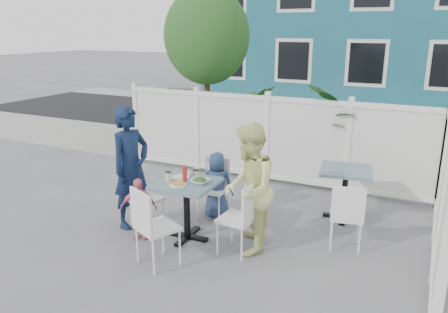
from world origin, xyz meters
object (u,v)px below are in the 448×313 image
at_px(chair_left, 142,193).
at_px(chair_right, 243,213).
at_px(woman, 249,189).
at_px(boy, 217,185).
at_px(utility_cabinet, 178,119).
at_px(main_table, 186,195).
at_px(toddler, 139,208).
at_px(chair_back, 215,183).
at_px(chair_near, 151,222).
at_px(spare_table, 345,180).
at_px(man, 131,167).

bearing_deg(chair_left, chair_right, 96.75).
bearing_deg(woman, chair_right, -29.87).
bearing_deg(chair_left, boy, 144.02).
height_order(utility_cabinet, main_table, utility_cabinet).
bearing_deg(chair_left, toddler, 39.52).
relative_size(chair_back, boy, 0.88).
bearing_deg(main_table, chair_near, -90.24).
bearing_deg(chair_near, chair_left, 155.83).
relative_size(spare_table, toddler, 0.99).
bearing_deg(chair_near, main_table, 114.55).
bearing_deg(main_table, chair_back, 91.15).
bearing_deg(chair_right, main_table, 90.44).
relative_size(main_table, man, 0.46).
xyz_separation_m(chair_left, chair_back, (0.75, 0.80, 0.01)).
bearing_deg(toddler, man, 112.91).
bearing_deg(man, chair_right, -83.07).
bearing_deg(chair_right, toddler, 103.06).
bearing_deg(spare_table, chair_near, -126.57).
bearing_deg(woman, spare_table, 129.74).
xyz_separation_m(main_table, chair_right, (0.84, -0.07, -0.08)).
bearing_deg(toddler, main_table, 0.50).
bearing_deg(chair_left, spare_table, 132.25).
bearing_deg(chair_left, man, -67.36).
distance_m(chair_right, chair_back, 1.27).
bearing_deg(utility_cabinet, toddler, -72.86).
distance_m(man, boy, 1.29).
xyz_separation_m(woman, toddler, (-1.46, -0.34, -0.40)).
bearing_deg(boy, woman, 119.99).
relative_size(chair_back, woman, 0.53).
bearing_deg(chair_near, chair_right, 66.30).
relative_size(main_table, toddler, 0.95).
bearing_deg(utility_cabinet, woman, -57.50).
bearing_deg(woman, boy, -151.60).
bearing_deg(chair_back, utility_cabinet, -53.53).
relative_size(spare_table, chair_left, 0.98).
bearing_deg(boy, chair_near, 70.63).
distance_m(chair_left, toddler, 0.39).
distance_m(chair_right, woman, 0.31).
bearing_deg(utility_cabinet, chair_back, -59.39).
xyz_separation_m(utility_cabinet, chair_left, (1.97, -4.16, -0.14)).
relative_size(chair_near, woman, 0.60).
bearing_deg(utility_cabinet, main_table, -65.45).
height_order(chair_back, boy, boy).
bearing_deg(main_table, man, 177.70).
distance_m(main_table, woman, 0.89).
relative_size(spare_table, chair_back, 0.96).
distance_m(chair_left, boy, 1.10).
bearing_deg(man, chair_near, -122.56).
xyz_separation_m(boy, toddler, (-0.63, -1.08, -0.08)).
bearing_deg(chair_back, boy, 136.35).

